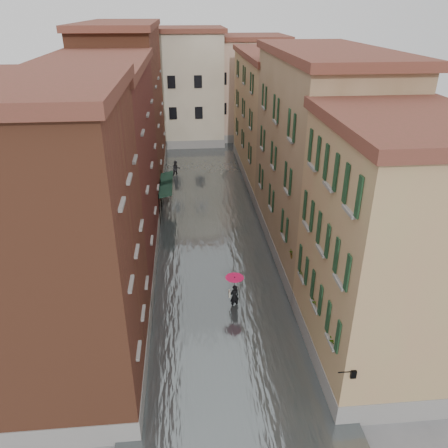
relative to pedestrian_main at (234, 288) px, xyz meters
name	(u,v)px	position (x,y,z in m)	size (l,w,h in m)	color
ground	(226,336)	(-0.71, -2.42, -1.35)	(120.00, 120.00, 0.00)	slate
floodwater	(210,225)	(-0.71, 10.58, -1.25)	(10.00, 60.00, 0.20)	#51585A
building_left_near	(62,256)	(-7.71, -4.42, 5.15)	(6.00, 8.00, 13.00)	brown
building_left_mid	(104,171)	(-7.71, 6.58, 4.90)	(6.00, 14.00, 12.50)	#561D1B
building_left_far	(127,110)	(-7.71, 21.58, 5.65)	(6.00, 16.00, 14.00)	brown
building_right_near	(387,256)	(6.29, -4.42, 4.40)	(6.00, 8.00, 11.50)	#AD7D59
building_right_mid	(318,161)	(6.29, 6.58, 5.15)	(6.00, 14.00, 13.00)	#9F8160
building_right_far	(274,120)	(6.29, 21.58, 4.40)	(6.00, 16.00, 11.50)	#AD7D59
building_end_cream	(173,89)	(-3.71, 35.58, 5.15)	(12.00, 9.00, 13.00)	beige
building_end_pink	(243,89)	(5.29, 37.58, 4.65)	(10.00, 9.00, 12.00)	tan
awning_near	(165,190)	(-4.19, 12.51, 1.13)	(1.09, 3.40, 2.80)	black
awning_far	(166,179)	(-4.19, 14.82, 1.12)	(1.09, 3.06, 2.80)	black
wall_lantern	(352,373)	(3.62, -8.42, 1.66)	(0.71, 0.22, 0.35)	black
window_planters	(305,271)	(3.41, -1.91, 2.16)	(0.59, 10.70, 0.84)	brown
pedestrian_main	(234,288)	(0.00, 0.00, 0.00)	(1.07, 1.07, 2.06)	black
pedestrian_far	(176,169)	(-3.47, 21.82, -0.46)	(0.87, 0.67, 1.78)	black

